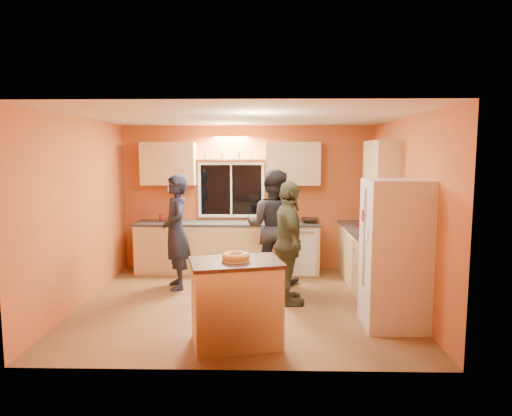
{
  "coord_description": "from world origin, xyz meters",
  "views": [
    {
      "loc": [
        0.34,
        -6.23,
        2.11
      ],
      "look_at": [
        0.19,
        0.4,
        1.31
      ],
      "focal_mm": 32.0,
      "sensor_mm": 36.0,
      "label": 1
    }
  ],
  "objects_px": {
    "refrigerator": "(395,254)",
    "person_center": "(273,227)",
    "person_right": "(289,243)",
    "island": "(236,302)",
    "person_left": "(176,232)"
  },
  "relations": [
    {
      "from": "person_center",
      "to": "person_right",
      "type": "height_order",
      "value": "person_center"
    },
    {
      "from": "refrigerator",
      "to": "island",
      "type": "relative_size",
      "value": 1.63
    },
    {
      "from": "person_left",
      "to": "person_center",
      "type": "height_order",
      "value": "person_center"
    },
    {
      "from": "refrigerator",
      "to": "person_left",
      "type": "xyz_separation_m",
      "value": [
        -2.95,
        1.53,
        -0.01
      ]
    },
    {
      "from": "person_right",
      "to": "person_left",
      "type": "bearing_deg",
      "value": 57.42
    },
    {
      "from": "person_left",
      "to": "person_center",
      "type": "bearing_deg",
      "value": 84.18
    },
    {
      "from": "person_right",
      "to": "person_center",
      "type": "bearing_deg",
      "value": 1.44
    },
    {
      "from": "island",
      "to": "person_right",
      "type": "bearing_deg",
      "value": 51.06
    },
    {
      "from": "refrigerator",
      "to": "person_right",
      "type": "height_order",
      "value": "refrigerator"
    },
    {
      "from": "refrigerator",
      "to": "person_center",
      "type": "bearing_deg",
      "value": 127.65
    },
    {
      "from": "person_center",
      "to": "person_left",
      "type": "bearing_deg",
      "value": 26.75
    },
    {
      "from": "person_left",
      "to": "person_right",
      "type": "bearing_deg",
      "value": 48.12
    },
    {
      "from": "refrigerator",
      "to": "person_left",
      "type": "distance_m",
      "value": 3.33
    },
    {
      "from": "person_center",
      "to": "person_right",
      "type": "distance_m",
      "value": 1.1
    },
    {
      "from": "refrigerator",
      "to": "person_right",
      "type": "relative_size",
      "value": 1.04
    }
  ]
}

